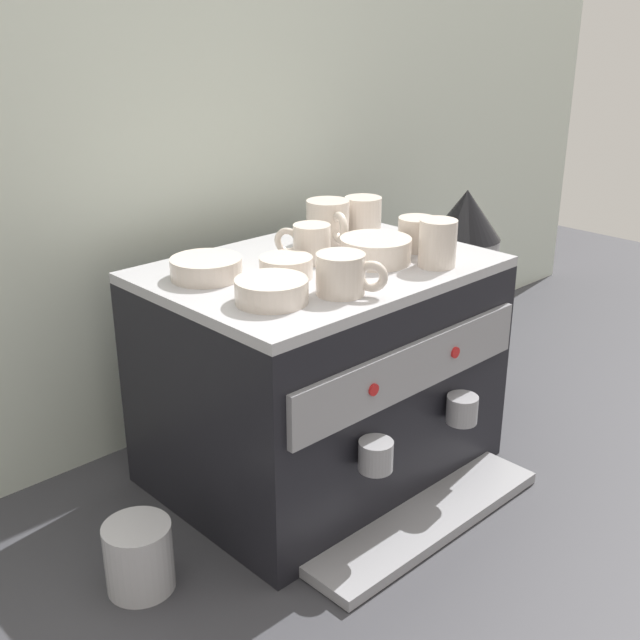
{
  "coord_description": "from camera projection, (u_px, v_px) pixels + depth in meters",
  "views": [
    {
      "loc": [
        -0.93,
        -0.97,
        0.84
      ],
      "look_at": [
        0.0,
        0.0,
        0.31
      ],
      "focal_mm": 44.48,
      "sensor_mm": 36.0,
      "label": 1
    }
  ],
  "objects": [
    {
      "name": "ceramic_bowl_2",
      "position": [
        272.0,
        291.0,
        1.22
      ],
      "size": [
        0.11,
        0.11,
        0.04
      ],
      "color": "beige",
      "rests_on": "espresso_machine"
    },
    {
      "name": "ceramic_bowl_0",
      "position": [
        286.0,
        268.0,
        1.33
      ],
      "size": [
        0.09,
        0.09,
        0.04
      ],
      "color": "beige",
      "rests_on": "espresso_machine"
    },
    {
      "name": "tiled_backsplash_wall",
      "position": [
        202.0,
        163.0,
        1.59
      ],
      "size": [
        2.8,
        0.03,
        1.1
      ],
      "primitive_type": "cube",
      "color": "silver",
      "rests_on": "ground_plane"
    },
    {
      "name": "ceramic_bowl_1",
      "position": [
        376.0,
        251.0,
        1.41
      ],
      "size": [
        0.13,
        0.13,
        0.04
      ],
      "color": "beige",
      "rests_on": "espresso_machine"
    },
    {
      "name": "ceramic_bowl_3",
      "position": [
        206.0,
        268.0,
        1.33
      ],
      "size": [
        0.12,
        0.12,
        0.03
      ],
      "color": "beige",
      "rests_on": "espresso_machine"
    },
    {
      "name": "ceramic_cup_0",
      "position": [
        363.0,
        215.0,
        1.59
      ],
      "size": [
        0.09,
        0.1,
        0.07
      ],
      "color": "beige",
      "rests_on": "espresso_machine"
    },
    {
      "name": "ceramic_cup_1",
      "position": [
        343.0,
        274.0,
        1.25
      ],
      "size": [
        0.09,
        0.11,
        0.07
      ],
      "color": "beige",
      "rests_on": "espresso_machine"
    },
    {
      "name": "ceramic_cup_4",
      "position": [
        309.0,
        243.0,
        1.41
      ],
      "size": [
        0.07,
        0.1,
        0.07
      ],
      "color": "beige",
      "rests_on": "espresso_machine"
    },
    {
      "name": "ceramic_cup_5",
      "position": [
        437.0,
        242.0,
        1.39
      ],
      "size": [
        0.09,
        0.09,
        0.08
      ],
      "color": "beige",
      "rests_on": "espresso_machine"
    },
    {
      "name": "ceramic_cup_3",
      "position": [
        418.0,
        234.0,
        1.48
      ],
      "size": [
        0.07,
        0.1,
        0.06
      ],
      "color": "beige",
      "rests_on": "espresso_machine"
    },
    {
      "name": "milk_pitcher",
      "position": [
        139.0,
        557.0,
        1.21
      ],
      "size": [
        0.11,
        0.11,
        0.11
      ],
      "primitive_type": "cylinder",
      "color": "#B7B7BC",
      "rests_on": "ground_plane"
    },
    {
      "name": "ground_plane",
      "position": [
        320.0,
        466.0,
        1.56
      ],
      "size": [
        4.0,
        4.0,
        0.0
      ],
      "primitive_type": "plane",
      "color": "#38383D"
    },
    {
      "name": "ceramic_cup_2",
      "position": [
        329.0,
        221.0,
        1.53
      ],
      "size": [
        0.08,
        0.12,
        0.08
      ],
      "color": "beige",
      "rests_on": "espresso_machine"
    },
    {
      "name": "espresso_machine",
      "position": [
        322.0,
        372.0,
        1.48
      ],
      "size": [
        0.59,
        0.54,
        0.42
      ],
      "color": "black",
      "rests_on": "ground_plane"
    },
    {
      "name": "coffee_grinder",
      "position": [
        461.0,
        289.0,
        1.83
      ],
      "size": [
        0.16,
        0.16,
        0.47
      ],
      "color": "#939399",
      "rests_on": "ground_plane"
    }
  ]
}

